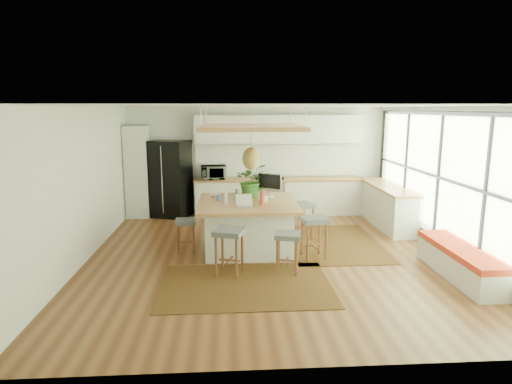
{
  "coord_description": "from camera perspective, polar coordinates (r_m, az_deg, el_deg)",
  "views": [
    {
      "loc": [
        -0.72,
        -7.52,
        2.66
      ],
      "look_at": [
        -0.2,
        0.5,
        1.1
      ],
      "focal_mm": 30.28,
      "sensor_mm": 36.0,
      "label": 1
    }
  ],
  "objects": [
    {
      "name": "floor",
      "position": [
        8.01,
        1.68,
        -8.42
      ],
      "size": [
        7.0,
        7.0,
        0.0
      ],
      "primitive_type": "plane",
      "color": "#542C18",
      "rests_on": "ground"
    },
    {
      "name": "ceiling",
      "position": [
        7.55,
        1.79,
        11.29
      ],
      "size": [
        7.0,
        7.0,
        0.0
      ],
      "primitive_type": "plane",
      "rotation": [
        3.14,
        0.0,
        0.0
      ],
      "color": "white",
      "rests_on": "ground"
    },
    {
      "name": "wall_back",
      "position": [
        11.12,
        0.03,
        4.22
      ],
      "size": [
        6.5,
        0.0,
        6.5
      ],
      "primitive_type": "plane",
      "rotation": [
        1.57,
        0.0,
        0.0
      ],
      "color": "silver",
      "rests_on": "ground"
    },
    {
      "name": "wall_front",
      "position": [
        4.29,
        6.16,
        -6.85
      ],
      "size": [
        6.5,
        0.0,
        6.5
      ],
      "primitive_type": "plane",
      "rotation": [
        -1.57,
        0.0,
        0.0
      ],
      "color": "silver",
      "rests_on": "ground"
    },
    {
      "name": "wall_left",
      "position": [
        8.04,
        -22.0,
        0.81
      ],
      "size": [
        0.0,
        7.0,
        7.0
      ],
      "primitive_type": "plane",
      "rotation": [
        1.57,
        0.0,
        1.57
      ],
      "color": "silver",
      "rests_on": "ground"
    },
    {
      "name": "wall_right",
      "position": [
        8.6,
        23.84,
        1.28
      ],
      "size": [
        0.0,
        7.0,
        7.0
      ],
      "primitive_type": "plane",
      "rotation": [
        1.57,
        0.0,
        -1.57
      ],
      "color": "silver",
      "rests_on": "ground"
    },
    {
      "name": "window_wall",
      "position": [
        8.58,
        23.68,
        1.61
      ],
      "size": [
        0.1,
        6.2,
        2.6
      ],
      "primitive_type": null,
      "color": "black",
      "rests_on": "wall_right"
    },
    {
      "name": "pantry",
      "position": [
        11.04,
        -15.34,
        2.59
      ],
      "size": [
        0.55,
        0.6,
        2.25
      ],
      "primitive_type": "cube",
      "color": "silver",
      "rests_on": "floor"
    },
    {
      "name": "back_counter_base",
      "position": [
        11.0,
        3.0,
        -0.68
      ],
      "size": [
        4.2,
        0.6,
        0.88
      ],
      "primitive_type": "cube",
      "color": "silver",
      "rests_on": "floor"
    },
    {
      "name": "back_counter_top",
      "position": [
        10.92,
        3.03,
        1.69
      ],
      "size": [
        4.24,
        0.64,
        0.05
      ],
      "primitive_type": "cube",
      "color": "#955F34",
      "rests_on": "back_counter_base"
    },
    {
      "name": "backsplash",
      "position": [
        11.15,
        2.87,
        4.22
      ],
      "size": [
        4.2,
        0.02,
        0.8
      ],
      "primitive_type": "cube",
      "color": "white",
      "rests_on": "wall_back"
    },
    {
      "name": "upper_cabinets",
      "position": [
        10.92,
        3.01,
        8.29
      ],
      "size": [
        4.2,
        0.34,
        0.7
      ],
      "primitive_type": "cube",
      "color": "silver",
      "rests_on": "wall_back"
    },
    {
      "name": "range",
      "position": [
        10.96,
        1.71,
        -0.39
      ],
      "size": [
        0.76,
        0.62,
        1.0
      ],
      "primitive_type": null,
      "color": "#A5A5AA",
      "rests_on": "floor"
    },
    {
      "name": "right_counter_base",
      "position": [
        10.43,
        16.88,
        -1.79
      ],
      "size": [
        0.6,
        2.5,
        0.88
      ],
      "primitive_type": "cube",
      "color": "silver",
      "rests_on": "floor"
    },
    {
      "name": "right_counter_top",
      "position": [
        10.34,
        17.02,
        0.7
      ],
      "size": [
        0.64,
        2.54,
        0.05
      ],
      "primitive_type": "cube",
      "color": "#955F34",
      "rests_on": "right_counter_base"
    },
    {
      "name": "window_bench",
      "position": [
        7.69,
        25.3,
        -8.36
      ],
      "size": [
        0.52,
        2.0,
        0.5
      ],
      "primitive_type": null,
      "color": "silver",
      "rests_on": "floor"
    },
    {
      "name": "ceiling_panel",
      "position": [
        7.95,
        -0.68,
        6.59
      ],
      "size": [
        1.86,
        1.86,
        0.8
      ],
      "primitive_type": null,
      "color": "#955F34",
      "rests_on": "ceiling"
    },
    {
      "name": "rug_near",
      "position": [
        6.74,
        -1.34,
        -12.2
      ],
      "size": [
        2.6,
        1.8,
        0.01
      ],
      "primitive_type": "cube",
      "color": "black",
      "rests_on": "floor"
    },
    {
      "name": "rug_right",
      "position": [
        8.86,
        10.05,
        -6.63
      ],
      "size": [
        1.8,
        2.6,
        0.01
      ],
      "primitive_type": "cube",
      "color": "black",
      "rests_on": "floor"
    },
    {
      "name": "fridge",
      "position": [
        10.92,
        -11.35,
        1.63
      ],
      "size": [
        1.13,
        1.01,
        1.89
      ],
      "primitive_type": null,
      "rotation": [
        0.0,
        0.0,
        -0.34
      ],
      "color": "black",
      "rests_on": "floor"
    },
    {
      "name": "island",
      "position": [
        8.25,
        -1.09,
        -4.44
      ],
      "size": [
        1.85,
        1.85,
        0.93
      ],
      "primitive_type": null,
      "color": "#955F34",
      "rests_on": "floor"
    },
    {
      "name": "stool_near_left",
      "position": [
        7.07,
        -3.55,
        -8.06
      ],
      "size": [
        0.56,
        0.56,
        0.76
      ],
      "primitive_type": null,
      "rotation": [
        0.0,
        0.0,
        -0.3
      ],
      "color": "#484B4F",
      "rests_on": "floor"
    },
    {
      "name": "stool_near_right",
      "position": [
        7.12,
        4.17,
        -7.92
      ],
      "size": [
        0.47,
        0.47,
        0.68
      ],
      "primitive_type": null,
      "rotation": [
        0.0,
        0.0,
        -0.2
      ],
      "color": "#484B4F",
      "rests_on": "floor"
    },
    {
      "name": "stool_right_front",
      "position": [
        7.87,
        7.62,
        -6.14
      ],
      "size": [
        0.5,
        0.5,
        0.75
      ],
      "primitive_type": null,
      "rotation": [
        0.0,
        0.0,
        1.71
      ],
      "color": "#484B4F",
      "rests_on": "floor"
    },
    {
      "name": "stool_right_back",
      "position": [
        8.96,
        5.99,
        -3.98
      ],
      "size": [
        0.58,
        0.58,
        0.76
      ],
      "primitive_type": null,
      "rotation": [
        0.0,
        0.0,
        1.95
      ],
      "color": "#484B4F",
      "rests_on": "floor"
    },
    {
      "name": "stool_left_side",
      "position": [
        8.2,
        -9.24,
        -5.48
      ],
      "size": [
        0.4,
        0.4,
        0.63
      ],
      "primitive_type": null,
      "rotation": [
        0.0,
        0.0,
        -1.5
      ],
      "color": "#484B4F",
      "rests_on": "floor"
    },
    {
      "name": "laptop",
      "position": [
        7.7,
        -1.44,
        -1.08
      ],
      "size": [
        0.35,
        0.37,
        0.23
      ],
      "primitive_type": null,
      "rotation": [
        0.0,
        0.0,
        0.17
      ],
      "color": "#A5A5AA",
      "rests_on": "island"
    },
    {
      "name": "monitor",
      "position": [
        8.51,
        1.81,
        1.03
      ],
      "size": [
        0.54,
        0.44,
        0.49
      ],
      "primitive_type": null,
      "rotation": [
        0.0,
        0.0,
        -0.58
      ],
      "color": "#A5A5AA",
      "rests_on": "island"
    },
    {
      "name": "microwave",
      "position": [
        10.81,
        -5.65,
        2.8
      ],
      "size": [
        0.64,
        0.39,
        0.41
      ],
      "primitive_type": "imported",
      "rotation": [
        0.0,
        0.0,
        0.1
      ],
      "color": "#A5A5AA",
      "rests_on": "back_counter_top"
    },
    {
      "name": "island_plant",
      "position": [
        8.54,
        -0.66,
        1.1
      ],
      "size": [
        0.7,
        0.75,
        0.53
      ],
      "primitive_type": "imported",
      "rotation": [
        0.0,
        0.0,
        0.14
      ],
      "color": "#1E4C19",
      "rests_on": "island"
    },
    {
      "name": "island_bowl",
      "position": [
        8.62,
        -5.41,
        -0.48
      ],
      "size": [
        0.2,
        0.2,
        0.05
      ],
      "primitive_type": "imported",
      "rotation": [
        0.0,
        0.0,
        0.0
      ],
      "color": "white",
      "rests_on": "island"
    },
    {
      "name": "island_bottle_0",
      "position": [
        8.21,
        -4.97,
        -0.54
      ],
      "size": [
        0.07,
        0.07,
        0.19
      ],
      "primitive_type": "cylinder",
      "color": "blue",
      "rests_on": "island"
    },
    {
      "name": "island_bottle_1",
      "position": [
        7.97,
        -3.93,
        -0.88
      ],
      "size": [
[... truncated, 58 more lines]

